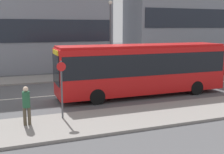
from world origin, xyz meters
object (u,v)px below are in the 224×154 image
bus_stop_sign (62,85)px  city_bus (142,67)px  parked_car_0 (187,70)px  pedestrian_near_stop (26,103)px  street_lamp (110,31)px

bus_stop_sign → city_bus: bearing=29.0°
parked_car_0 → pedestrian_near_stop: (-14.99, -8.98, 0.52)m
city_bus → bus_stop_sign: bearing=-155.6°
parked_car_0 → city_bus: bearing=-144.3°
pedestrian_near_stop → street_lamp: 14.00m
bus_stop_sign → street_lamp: size_ratio=0.42×
city_bus → bus_stop_sign: (-6.02, -3.34, -0.19)m
pedestrian_near_stop → bus_stop_sign: 1.87m
city_bus → street_lamp: (0.37, 7.22, 2.29)m
parked_car_0 → street_lamp: bearing=163.7°
city_bus → street_lamp: 7.59m
parked_car_0 → pedestrian_near_stop: pedestrian_near_stop is taller
bus_stop_sign → street_lamp: 12.60m
city_bus → bus_stop_sign: city_bus is taller
city_bus → pedestrian_near_stop: 8.64m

